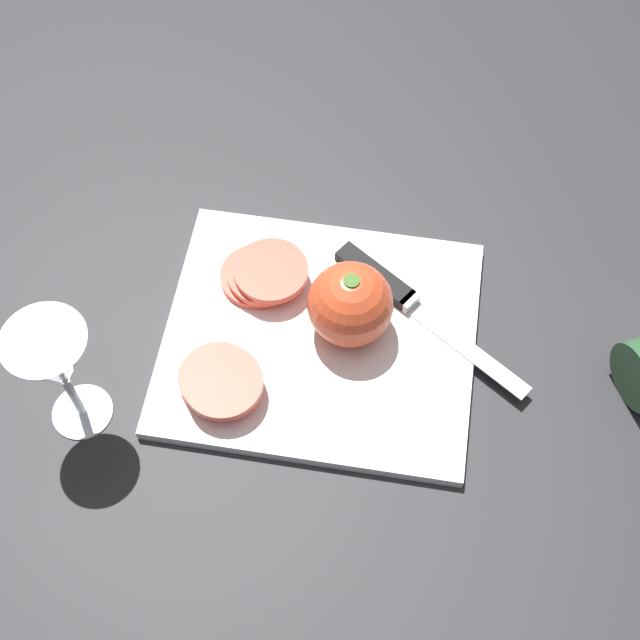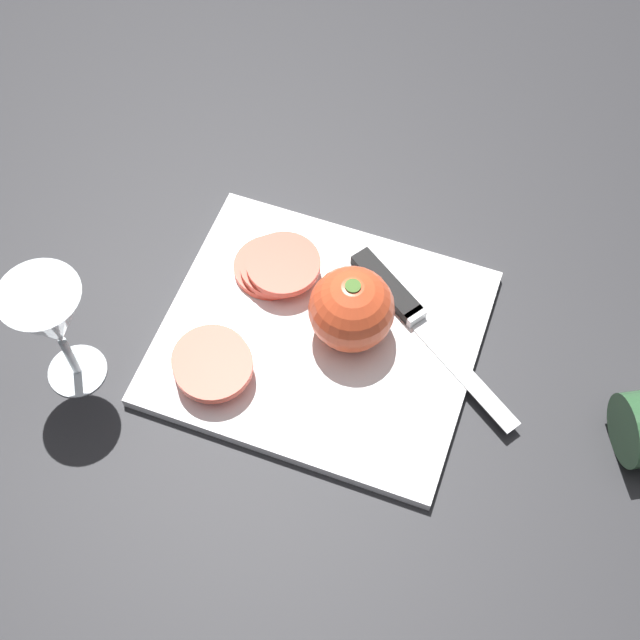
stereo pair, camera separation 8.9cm
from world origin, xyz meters
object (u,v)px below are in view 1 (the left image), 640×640
Objects in this scene: wine_glass at (56,365)px; knife at (391,288)px; whole_tomato at (350,304)px; tomato_slice_stack_near at (264,274)px; tomato_slice_stack_far at (220,380)px.

wine_glass is 0.69× the size of knife.
whole_tomato is at bearing -151.94° from wine_glass.
knife is 2.29× the size of tomato_slice_stack_near.
wine_glass reaches higher than knife.
whole_tomato is 0.08m from knife.
tomato_slice_stack_far is at bearing 81.92° from tomato_slice_stack_near.
tomato_slice_stack_far reaches higher than knife.
tomato_slice_stack_near is at bearing -98.08° from tomato_slice_stack_far.
whole_tomato is 0.96× the size of tomato_slice_stack_far.
knife is at bearing -126.99° from whole_tomato.
whole_tomato is (-0.26, -0.14, -0.05)m from wine_glass.
wine_glass reaches higher than tomato_slice_stack_far.
tomato_slice_stack_near is at bearing -131.11° from wine_glass.
tomato_slice_stack_far is at bearing -103.93° from knife.
wine_glass is 1.71× the size of whole_tomato.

